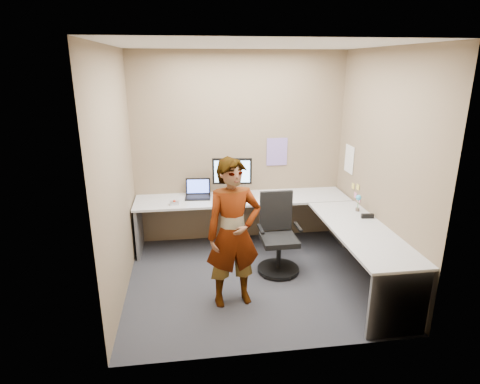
{
  "coord_description": "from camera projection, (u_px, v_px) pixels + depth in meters",
  "views": [
    {
      "loc": [
        -0.75,
        -4.27,
        2.52
      ],
      "look_at": [
        -0.13,
        0.25,
        1.05
      ],
      "focal_mm": 30.0,
      "sensor_mm": 36.0,
      "label": 1
    }
  ],
  "objects": [
    {
      "name": "wall_back",
      "position": [
        239.0,
        149.0,
        5.71
      ],
      "size": [
        3.0,
        0.0,
        3.0
      ],
      "primitive_type": "plane",
      "rotation": [
        1.57,
        0.0,
        0.0
      ],
      "color": "#755F48",
      "rests_on": "ground"
    },
    {
      "name": "flower",
      "position": [
        358.0,
        200.0,
        5.04
      ],
      "size": [
        0.07,
        0.07,
        0.22
      ],
      "color": "brown",
      "rests_on": "desk"
    },
    {
      "name": "sticky_note_d",
      "position": [
        353.0,
        186.0,
        5.47
      ],
      "size": [
        0.01,
        0.07,
        0.07
      ],
      "primitive_type": "cube",
      "color": "#F2E059",
      "rests_on": "wall_right"
    },
    {
      "name": "stapler",
      "position": [
        367.0,
        216.0,
        4.85
      ],
      "size": [
        0.15,
        0.05,
        0.05
      ],
      "primitive_type": "cube",
      "rotation": [
        0.0,
        0.0,
        -0.1
      ],
      "color": "black",
      "rests_on": "desk"
    },
    {
      "name": "origami",
      "position": [
        265.0,
        200.0,
        5.41
      ],
      "size": [
        0.1,
        0.1,
        0.06
      ],
      "primitive_type": "cone",
      "color": "white",
      "rests_on": "desk"
    },
    {
      "name": "ground",
      "position": [
        253.0,
        279.0,
        4.9
      ],
      "size": [
        3.0,
        3.0,
        0.0
      ],
      "primitive_type": "plane",
      "color": "#25252A",
      "rests_on": "ground"
    },
    {
      "name": "trackball_mouse",
      "position": [
        174.0,
        203.0,
        5.31
      ],
      "size": [
        0.12,
        0.08,
        0.07
      ],
      "color": "#B7B7BC",
      "rests_on": "desk"
    },
    {
      "name": "calendar_white",
      "position": [
        349.0,
        159.0,
        5.56
      ],
      "size": [
        0.01,
        0.28,
        0.38
      ],
      "primitive_type": "cube",
      "color": "white",
      "rests_on": "wall_right"
    },
    {
      "name": "wall_left",
      "position": [
        117.0,
        178.0,
        4.29
      ],
      "size": [
        0.0,
        2.7,
        2.7
      ],
      "primitive_type": "plane",
      "rotation": [
        1.57,
        0.0,
        1.57
      ],
      "color": "#755F48",
      "rests_on": "ground"
    },
    {
      "name": "ceiling",
      "position": [
        256.0,
        45.0,
        4.07
      ],
      "size": [
        3.0,
        3.0,
        0.0
      ],
      "primitive_type": "plane",
      "rotation": [
        3.14,
        0.0,
        0.0
      ],
      "color": "white",
      "rests_on": "wall_back"
    },
    {
      "name": "desk",
      "position": [
        282.0,
        221.0,
        5.14
      ],
      "size": [
        2.98,
        2.58,
        0.73
      ],
      "color": "#B8B8B8",
      "rests_on": "ground"
    },
    {
      "name": "person",
      "position": [
        233.0,
        234.0,
        4.21
      ],
      "size": [
        0.65,
        0.48,
        1.63
      ],
      "primitive_type": "imported",
      "rotation": [
        0.0,
        0.0,
        0.16
      ],
      "color": "#999399",
      "rests_on": "ground"
    },
    {
      "name": "office_chair",
      "position": [
        278.0,
        240.0,
        5.01
      ],
      "size": [
        0.52,
        0.52,
        0.99
      ],
      "rotation": [
        0.0,
        0.0,
        0.01
      ],
      "color": "black",
      "rests_on": "ground"
    },
    {
      "name": "sticky_note_c",
      "position": [
        359.0,
        200.0,
        5.3
      ],
      "size": [
        0.01,
        0.07,
        0.07
      ],
      "primitive_type": "cube",
      "color": "pink",
      "rests_on": "wall_right"
    },
    {
      "name": "wall_right",
      "position": [
        381.0,
        168.0,
        4.68
      ],
      "size": [
        0.0,
        2.7,
        2.7
      ],
      "primitive_type": "plane",
      "rotation": [
        1.57,
        0.0,
        -1.57
      ],
      "color": "#755F48",
      "rests_on": "ground"
    },
    {
      "name": "calendar_purple",
      "position": [
        277.0,
        152.0,
        5.78
      ],
      "size": [
        0.3,
        0.01,
        0.4
      ],
      "primitive_type": "cube",
      "color": "#846BB7",
      "rests_on": "wall_back"
    },
    {
      "name": "sticky_note_a",
      "position": [
        358.0,
        187.0,
        5.32
      ],
      "size": [
        0.01,
        0.07,
        0.07
      ],
      "primitive_type": "cube",
      "color": "#F2E059",
      "rests_on": "wall_right"
    },
    {
      "name": "monitor",
      "position": [
        232.0,
        173.0,
        5.43
      ],
      "size": [
        0.54,
        0.18,
        0.51
      ],
      "rotation": [
        0.0,
        0.0,
        -0.13
      ],
      "color": "black",
      "rests_on": "paper_ream"
    },
    {
      "name": "paper_ream",
      "position": [
        232.0,
        197.0,
        5.51
      ],
      "size": [
        0.36,
        0.29,
        0.07
      ],
      "primitive_type": "cube",
      "rotation": [
        0.0,
        0.0,
        -0.13
      ],
      "color": "red",
      "rests_on": "desk"
    },
    {
      "name": "laptop",
      "position": [
        198.0,
        192.0,
        5.61
      ],
      "size": [
        0.37,
        0.31,
        0.25
      ],
      "rotation": [
        0.0,
        0.0,
        -0.08
      ],
      "color": "black",
      "rests_on": "desk"
    },
    {
      "name": "sticky_note_b",
      "position": [
        355.0,
        195.0,
        5.4
      ],
      "size": [
        0.01,
        0.07,
        0.07
      ],
      "primitive_type": "cube",
      "color": "pink",
      "rests_on": "wall_right"
    }
  ]
}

